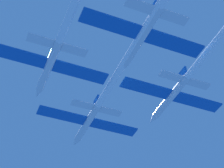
% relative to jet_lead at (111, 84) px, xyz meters
% --- Properties ---
extents(jet_lead, '(18.45, 47.01, 3.06)m').
position_rel_jet_lead_xyz_m(jet_lead, '(0.00, 0.00, 0.00)').
color(jet_lead, silver).
extents(jet_left_wing, '(18.45, 45.33, 3.06)m').
position_rel_jet_lead_xyz_m(jet_left_wing, '(-10.26, -10.55, 0.37)').
color(jet_left_wing, silver).
extents(jet_right_wing, '(18.45, 45.86, 3.06)m').
position_rel_jet_lead_xyz_m(jet_right_wing, '(11.11, -10.57, 1.05)').
color(jet_right_wing, silver).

